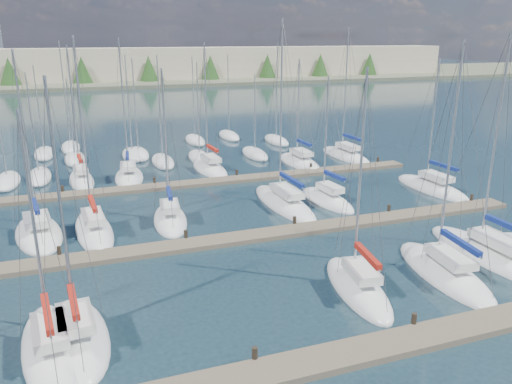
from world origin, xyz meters
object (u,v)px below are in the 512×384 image
object	(u,v)px
sailboat_i	(94,230)
sailboat_r	(346,155)
sailboat_f	(490,255)
sailboat_k	(284,203)
sailboat_e	(444,272)
sailboat_h	(39,233)
sailboat_j	(170,219)
sailboat_c	(77,337)
sailboat_q	(300,162)
sailboat_m	(432,188)
sailboat_p	(210,168)
sailboat_d	(358,287)
sailboat_l	(327,200)
sailboat_o	(129,177)
sailboat_n	(82,180)
sailboat_b	(52,349)

from	to	relation	value
sailboat_i	sailboat_r	distance (m)	31.80
sailboat_f	sailboat_k	bearing A→B (deg)	120.45
sailboat_e	sailboat_h	world-z (taller)	sailboat_e
sailboat_j	sailboat_r	bearing A→B (deg)	37.87
sailboat_c	sailboat_h	bearing A→B (deg)	95.08
sailboat_r	sailboat_h	bearing A→B (deg)	-159.03
sailboat_q	sailboat_m	bearing A→B (deg)	-61.40
sailboat_p	sailboat_d	size ratio (longest dim) A/B	1.07
sailboat_h	sailboat_c	size ratio (longest dim) A/B	1.06
sailboat_p	sailboat_e	distance (m)	28.57
sailboat_l	sailboat_o	xyz separation A→B (m)	(-14.95, 12.89, 0.01)
sailboat_p	sailboat_d	bearing A→B (deg)	-91.52
sailboat_k	sailboat_n	xyz separation A→B (m)	(-15.63, 12.73, 0.02)
sailboat_p	sailboat_e	xyz separation A→B (m)	(6.91, -27.73, -0.01)
sailboat_o	sailboat_j	distance (m)	13.24
sailboat_j	sailboat_q	bearing A→B (deg)	44.40
sailboat_j	sailboat_b	distance (m)	16.41
sailboat_h	sailboat_j	bearing A→B (deg)	-10.29
sailboat_f	sailboat_b	xyz separation A→B (m)	(-25.68, -1.36, -0.00)
sailboat_l	sailboat_f	size ratio (longest dim) A/B	0.76
sailboat_j	sailboat_i	world-z (taller)	sailboat_i
sailboat_p	sailboat_m	distance (m)	21.90
sailboat_j	sailboat_r	size ratio (longest dim) A/B	0.80
sailboat_l	sailboat_j	size ratio (longest dim) A/B	0.92
sailboat_i	sailboat_m	bearing A→B (deg)	-3.14
sailboat_k	sailboat_i	bearing A→B (deg)	-177.75
sailboat_f	sailboat_o	bearing A→B (deg)	126.13
sailboat_l	sailboat_d	world-z (taller)	sailboat_d
sailboat_f	sailboat_q	bearing A→B (deg)	92.33
sailboat_m	sailboat_e	size ratio (longest dim) A/B	0.88
sailboat_d	sailboat_c	distance (m)	14.58
sailboat_d	sailboat_q	size ratio (longest dim) A/B	1.07
sailboat_q	sailboat_p	bearing A→B (deg)	175.32
sailboat_i	sailboat_f	bearing A→B (deg)	-32.80
sailboat_d	sailboat_e	xyz separation A→B (m)	(5.71, -0.08, -0.01)
sailboat_k	sailboat_f	bearing A→B (deg)	-60.84
sailboat_r	sailboat_m	bearing A→B (deg)	-88.10
sailboat_j	sailboat_m	xyz separation A→B (m)	(23.87, 0.22, -0.01)
sailboat_n	sailboat_p	distance (m)	12.67
sailboat_k	sailboat_q	distance (m)	14.16
sailboat_p	sailboat_h	size ratio (longest dim) A/B	1.01
sailboat_r	sailboat_b	bearing A→B (deg)	-139.41
sailboat_l	sailboat_m	bearing A→B (deg)	-5.85
sailboat_f	sailboat_k	xyz separation A→B (m)	(-8.29, 13.80, 0.01)
sailboat_c	sailboat_q	world-z (taller)	sailboat_c
sailboat_j	sailboat_b	bearing A→B (deg)	-112.42
sailboat_o	sailboat_c	world-z (taller)	sailboat_o
sailboat_j	sailboat_q	distance (m)	21.07
sailboat_o	sailboat_b	world-z (taller)	sailboat_o
sailboat_h	sailboat_o	bearing A→B (deg)	51.42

